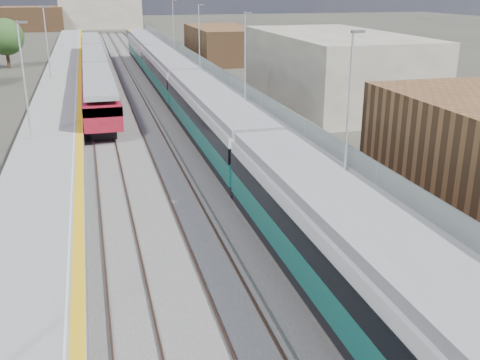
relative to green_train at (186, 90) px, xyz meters
name	(u,v)px	position (x,y,z in m)	size (l,w,h in m)	color
ground	(157,100)	(-1.50, 8.23, -2.36)	(320.00, 320.00, 0.00)	#47443A
ballast_bed	(132,97)	(-3.75, 10.73, -2.33)	(10.50, 155.00, 0.06)	#565451
tracks	(136,93)	(-3.15, 12.40, -2.26)	(8.96, 160.00, 0.17)	#4C3323
platform_right	(205,88)	(3.78, 10.72, -1.83)	(4.70, 155.00, 8.52)	slate
platform_left	(60,95)	(-10.55, 10.72, -1.85)	(4.30, 155.00, 8.52)	slate
green_train	(186,90)	(0.00, 0.00, 0.00)	(3.05, 84.78, 3.36)	black
red_train	(94,65)	(-7.00, 20.07, -0.35)	(2.70, 54.85, 3.41)	black
tree_c	(5,37)	(-17.93, 35.51, 1.73)	(4.80, 4.80, 6.50)	#382619
tree_d	(285,40)	(19.01, 29.48, 1.05)	(4.01, 4.01, 5.43)	#382619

